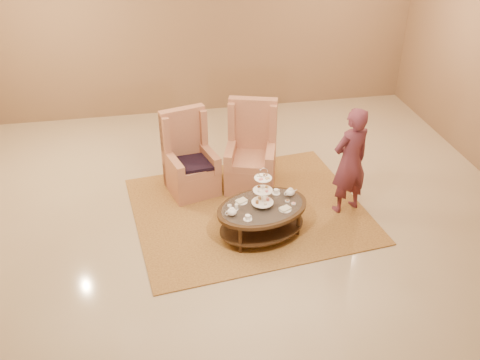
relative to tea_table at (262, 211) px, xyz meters
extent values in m
plane|color=#C0AF8F|center=(-0.24, 0.13, -0.37)|extent=(8.00, 8.00, 0.00)
cube|color=white|center=(-0.24, 0.13, -0.37)|extent=(8.00, 8.00, 0.02)
cube|color=#8E6D4D|center=(-0.24, 4.13, 1.38)|extent=(8.00, 0.04, 3.50)
cube|color=#AF873E|center=(-0.06, 0.58, -0.36)|extent=(3.43, 2.97, 0.02)
cylinder|color=black|center=(-0.35, -0.32, -0.17)|extent=(0.06, 0.06, 0.40)
cylinder|color=black|center=(0.46, -0.10, -0.17)|extent=(0.06, 0.06, 0.40)
cylinder|color=black|center=(-0.46, 0.10, -0.17)|extent=(0.06, 0.06, 0.40)
cylinder|color=black|center=(0.35, 0.32, -0.17)|extent=(0.06, 0.06, 0.40)
cylinder|color=silver|center=(0.00, 0.00, 0.34)|extent=(0.01, 0.01, 0.50)
torus|color=silver|center=(0.00, 0.00, 0.59)|extent=(0.13, 0.04, 0.13)
cylinder|color=white|center=(0.00, 0.00, 0.15)|extent=(0.34, 0.34, 0.01)
cylinder|color=white|center=(0.00, 0.00, 0.33)|extent=(0.31, 0.31, 0.01)
cylinder|color=white|center=(0.00, 0.00, 0.51)|extent=(0.27, 0.27, 0.01)
cylinder|color=#DE7A72|center=(0.07, 0.02, 0.17)|extent=(0.05, 0.05, 0.03)
cylinder|color=tan|center=(-0.02, 0.07, 0.17)|extent=(0.05, 0.05, 0.03)
cylinder|color=brown|center=(-0.07, -0.02, 0.17)|extent=(0.05, 0.05, 0.03)
cylinder|color=#F2E8CD|center=(0.02, -0.07, 0.17)|extent=(0.05, 0.05, 0.03)
ellipsoid|color=tan|center=(0.06, 0.04, 0.35)|extent=(0.05, 0.05, 0.03)
ellipsoid|color=brown|center=(-0.04, 0.06, 0.35)|extent=(0.05, 0.05, 0.03)
ellipsoid|color=#F2E8CD|center=(-0.06, -0.04, 0.35)|extent=(0.05, 0.05, 0.03)
ellipsoid|color=#DE7A72|center=(0.04, -0.06, 0.35)|extent=(0.05, 0.05, 0.03)
cube|color=brown|center=(0.04, 0.05, 0.52)|extent=(0.05, 0.04, 0.02)
cube|color=#F2E8CD|center=(-0.05, 0.04, 0.52)|extent=(0.05, 0.04, 0.02)
cube|color=#DE7A72|center=(-0.04, -0.05, 0.52)|extent=(0.05, 0.04, 0.02)
cube|color=tan|center=(0.05, -0.04, 0.52)|extent=(0.05, 0.04, 0.02)
ellipsoid|color=white|center=(-0.42, -0.14, 0.14)|extent=(0.15, 0.15, 0.10)
cylinder|color=white|center=(-0.42, -0.14, 0.19)|extent=(0.07, 0.07, 0.01)
sphere|color=white|center=(-0.42, -0.14, 0.20)|extent=(0.02, 0.02, 0.02)
cone|color=white|center=(-0.35, -0.12, 0.15)|extent=(0.08, 0.04, 0.05)
torus|color=white|center=(-0.48, -0.15, 0.14)|extent=(0.07, 0.03, 0.07)
ellipsoid|color=white|center=(0.41, 0.16, 0.14)|extent=(0.15, 0.15, 0.10)
cylinder|color=white|center=(0.41, 0.16, 0.19)|extent=(0.07, 0.07, 0.01)
sphere|color=white|center=(0.41, 0.16, 0.20)|extent=(0.02, 0.02, 0.02)
cone|color=white|center=(0.48, 0.18, 0.15)|extent=(0.08, 0.04, 0.05)
torus|color=white|center=(0.35, 0.15, 0.14)|extent=(0.07, 0.03, 0.07)
cylinder|color=white|center=(-0.24, -0.25, 0.09)|extent=(0.14, 0.14, 0.01)
cylinder|color=white|center=(-0.24, -0.25, 0.12)|extent=(0.08, 0.08, 0.06)
torus|color=white|center=(-0.21, -0.24, 0.12)|extent=(0.04, 0.02, 0.04)
cylinder|color=white|center=(0.24, 0.25, 0.09)|extent=(0.14, 0.14, 0.01)
cylinder|color=white|center=(0.24, 0.25, 0.12)|extent=(0.08, 0.08, 0.06)
torus|color=white|center=(0.28, 0.26, 0.12)|extent=(0.04, 0.02, 0.04)
cylinder|color=white|center=(-0.25, 0.14, 0.09)|extent=(0.20, 0.20, 0.01)
cube|color=beige|center=(-0.25, 0.14, 0.10)|extent=(0.17, 0.15, 0.02)
cylinder|color=white|center=(0.27, -0.14, 0.09)|extent=(0.20, 0.20, 0.01)
cube|color=beige|center=(0.27, -0.14, 0.10)|extent=(0.17, 0.15, 0.02)
cylinder|color=white|center=(-0.34, 0.01, 0.11)|extent=(0.05, 0.05, 0.06)
cylinder|color=white|center=(0.40, -0.04, 0.09)|extent=(0.07, 0.07, 0.01)
cylinder|color=#DE7A72|center=(0.40, -0.04, 0.10)|extent=(0.05, 0.05, 0.01)
cylinder|color=white|center=(0.34, 0.04, 0.09)|extent=(0.07, 0.07, 0.01)
cylinder|color=brown|center=(0.34, 0.04, 0.10)|extent=(0.05, 0.05, 0.01)
cylinder|color=white|center=(-0.41, 0.07, 0.09)|extent=(0.07, 0.07, 0.01)
cylinder|color=#F2E8CD|center=(-0.41, 0.07, 0.10)|extent=(0.05, 0.05, 0.01)
cube|color=#BB7858|center=(-0.78, 1.22, -0.17)|extent=(0.81, 0.81, 0.40)
cube|color=#BB7858|center=(-0.77, 1.18, 0.07)|extent=(0.69, 0.69, 0.09)
cube|color=#BB7858|center=(-0.86, 1.49, 0.24)|extent=(0.67, 0.30, 1.23)
cube|color=#BB7858|center=(-1.12, 1.37, 0.53)|extent=(0.15, 0.23, 0.57)
cube|color=#BB7858|center=(-0.57, 1.52, 0.53)|extent=(0.15, 0.23, 0.57)
cube|color=#BB7858|center=(-1.03, 1.10, 0.15)|extent=(0.27, 0.60, 0.25)
cube|color=#BB7858|center=(-0.51, 1.25, 0.15)|extent=(0.27, 0.60, 0.25)
cube|color=black|center=(-0.76, 1.15, 0.14)|extent=(0.58, 0.54, 0.06)
cube|color=#BB7858|center=(0.09, 1.20, -0.16)|extent=(0.88, 0.88, 0.42)
cube|color=#BB7858|center=(0.08, 1.15, 0.10)|extent=(0.75, 0.75, 0.10)
cube|color=#BB7858|center=(0.18, 1.48, 0.28)|extent=(0.71, 0.34, 1.31)
cube|color=#BB7858|center=(-0.12, 1.53, 0.58)|extent=(0.16, 0.24, 0.60)
cube|color=#BB7858|center=(0.45, 1.35, 0.58)|extent=(0.16, 0.24, 0.60)
cube|color=#BB7858|center=(-0.20, 1.23, 0.18)|extent=(0.30, 0.64, 0.26)
cube|color=#BB7858|center=(0.36, 1.06, 0.18)|extent=(0.30, 0.64, 0.26)
imported|color=#5E2836|center=(1.28, 0.36, 0.41)|extent=(0.65, 0.53, 1.56)
camera|label=1|loc=(-1.31, -5.49, 3.96)|focal=40.00mm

